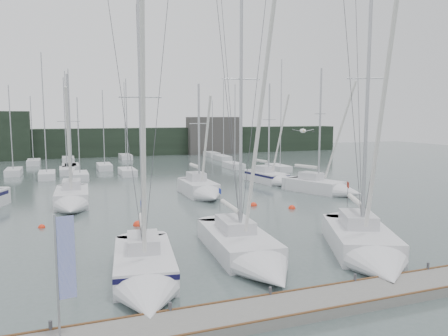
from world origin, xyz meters
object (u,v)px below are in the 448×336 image
at_px(sailboat_mid_d, 274,179).
at_px(buoy_c, 42,228).
at_px(sailboat_near_left, 145,275).
at_px(sailboat_mid_c, 203,191).
at_px(buoy_d, 292,209).
at_px(dock_banner, 63,265).
at_px(sailboat_mid_b, 72,201).
at_px(sailboat_near_center, 251,254).
at_px(buoy_a, 138,225).
at_px(sailboat_mid_e, 328,188).
at_px(sailboat_near_right, 369,250).
at_px(buoy_b, 254,206).

height_order(sailboat_mid_d, buoy_c, sailboat_mid_d).
bearing_deg(sailboat_mid_d, sailboat_near_left, -135.98).
relative_size(sailboat_near_left, sailboat_mid_c, 1.26).
bearing_deg(buoy_d, sailboat_mid_d, 69.56).
bearing_deg(sailboat_mid_c, dock_banner, -117.72).
distance_m(sailboat_near_left, sailboat_mid_c, 20.79).
bearing_deg(sailboat_mid_b, buoy_c, -106.45).
bearing_deg(sailboat_mid_d, sailboat_mid_c, -162.00).
xyz_separation_m(sailboat_near_center, buoy_a, (-3.96, 9.70, -0.52)).
bearing_deg(sailboat_near_left, buoy_a, 90.25).
distance_m(sailboat_mid_b, sailboat_mid_e, 22.80).
distance_m(sailboat_mid_d, dock_banner, 35.06).
distance_m(buoy_c, buoy_d, 18.39).
bearing_deg(sailboat_near_right, sailboat_mid_d, 98.53).
distance_m(buoy_a, buoy_d, 12.38).
distance_m(sailboat_near_right, sailboat_mid_b, 23.34).
xyz_separation_m(sailboat_mid_d, buoy_d, (-4.39, -11.78, -0.56)).
distance_m(sailboat_near_center, dock_banner, 10.33).
bearing_deg(buoy_a, sailboat_near_center, -67.81).
xyz_separation_m(sailboat_near_center, buoy_d, (8.38, 10.74, -0.52)).
bearing_deg(dock_banner, buoy_b, 42.21).
relative_size(sailboat_near_right, dock_banner, 3.95).
bearing_deg(sailboat_mid_d, sailboat_near_center, -127.93).
bearing_deg(buoy_c, sailboat_mid_b, 70.72).
bearing_deg(sailboat_near_center, buoy_c, 136.02).
distance_m(sailboat_near_left, sailboat_mid_b, 18.44).
bearing_deg(buoy_c, sailboat_mid_c, 26.00).
bearing_deg(dock_banner, buoy_a, 63.79).
xyz_separation_m(sailboat_near_center, buoy_b, (5.99, 12.81, -0.52)).
height_order(buoy_c, buoy_d, buoy_d).
bearing_deg(sailboat_mid_e, sailboat_near_center, -156.42).
bearing_deg(dock_banner, sailboat_mid_c, 54.05).
bearing_deg(buoy_c, sailboat_mid_d, 26.15).
xyz_separation_m(sailboat_near_left, buoy_a, (1.48, 10.81, -0.55)).
bearing_deg(sailboat_near_left, sailboat_mid_c, 73.46).
height_order(buoy_a, buoy_b, buoy_a).
height_order(buoy_a, buoy_d, buoy_a).
bearing_deg(buoy_a, sailboat_near_left, -97.81).
height_order(sailboat_near_center, buoy_d, sailboat_near_center).
distance_m(sailboat_mid_c, buoy_b, 5.72).
bearing_deg(sailboat_mid_c, sailboat_mid_d, 26.13).
height_order(sailboat_mid_e, buoy_a, sailboat_mid_e).
xyz_separation_m(sailboat_near_center, buoy_c, (-10.00, 11.34, -0.52)).
bearing_deg(dock_banner, sailboat_near_center, 21.98).
xyz_separation_m(sailboat_mid_e, dock_banner, (-23.45, -20.34, 2.18)).
distance_m(sailboat_near_center, sailboat_mid_e, 21.20).
relative_size(sailboat_mid_b, buoy_b, 19.88).
relative_size(sailboat_near_left, sailboat_near_center, 0.88).
bearing_deg(sailboat_mid_c, buoy_c, -154.23).
bearing_deg(dock_banner, buoy_c, 86.07).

